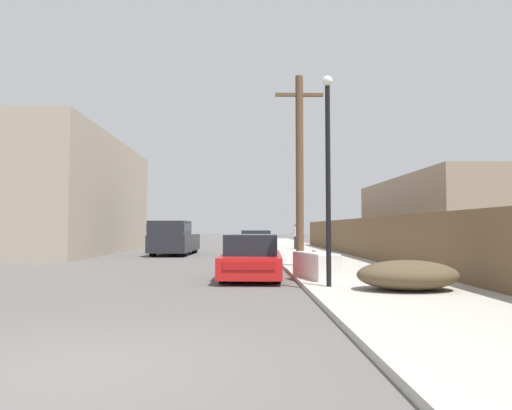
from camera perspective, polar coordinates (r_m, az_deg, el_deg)
The scene contains 13 objects.
ground_plane at distance 5.48m, azimuth -20.99°, elevation -18.77°, with size 220.00×220.00×0.00m, color #595654.
sidewalk_curb at distance 28.74m, azimuth 5.62°, elevation -5.75°, with size 4.20×63.00×0.12m, color #ADA89E.
discarded_fridge at distance 12.86m, azimuth 7.50°, elevation -7.49°, with size 1.11×1.94×0.73m.
parked_sports_car_red at distance 13.86m, azimuth -0.53°, elevation -6.68°, with size 1.98×4.53×1.32m.
car_parked_mid at distance 25.39m, azimuth -0.12°, elevation -4.83°, with size 1.88×4.22×1.37m.
pickup_truck at distance 25.71m, azimuth -10.26°, elevation -4.11°, with size 2.28×5.35×1.88m.
utility_pole at distance 17.09m, azimuth 5.47°, elevation 4.77°, with size 1.80×0.29×7.09m.
street_lamp at distance 11.18m, azimuth 8.99°, elevation 5.07°, with size 0.26×0.26×5.10m.
brush_pile at distance 10.90m, azimuth 18.41°, elevation -8.31°, with size 2.28×1.53×0.67m.
wooden_fence at distance 21.20m, azimuth 13.58°, elevation -4.06°, with size 0.08×34.27×1.85m, color brown.
building_left_block at distance 30.20m, azimuth -23.15°, elevation 1.01°, with size 7.00×16.08×6.87m, color tan.
building_right_house at distance 25.98m, azimuth 23.03°, elevation -1.46°, with size 6.00×12.66×4.09m, color gray.
pedestrian at distance 30.08m, azimuth 5.04°, elevation -3.83°, with size 0.34×0.34×1.72m.
Camera 1 is at (1.72, -4.98, 1.52)m, focal length 32.00 mm.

